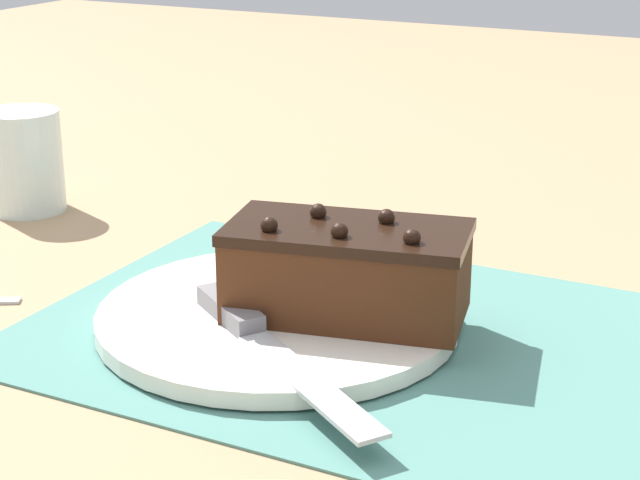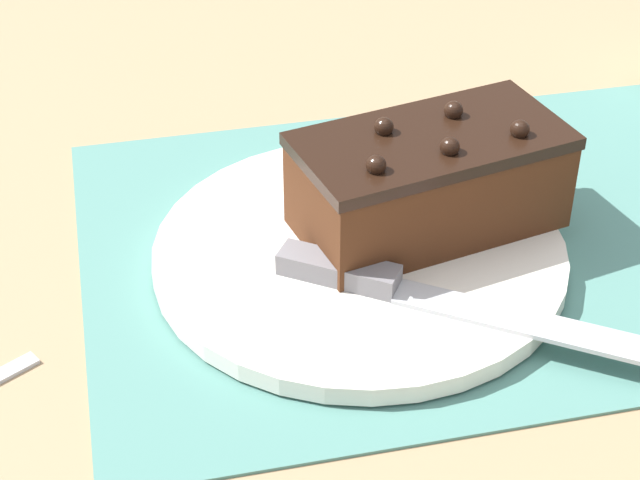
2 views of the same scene
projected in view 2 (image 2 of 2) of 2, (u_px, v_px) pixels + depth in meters
The scene contains 5 objects.
ground_plane at pixel (439, 241), 0.70m from camera, with size 3.00×3.00×0.00m, color #9E7F5B.
placemat_woven at pixel (439, 239), 0.69m from camera, with size 0.46×0.34×0.00m, color slate.
cake_plate at pixel (359, 253), 0.67m from camera, with size 0.26×0.26×0.01m.
chocolate_cake at pixel (431, 182), 0.66m from camera, with size 0.18×0.12×0.07m.
serving_knife at pixel (400, 287), 0.62m from camera, with size 0.20×0.15×0.01m.
Camera 2 is at (0.20, 0.53, 0.41)m, focal length 60.00 mm.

